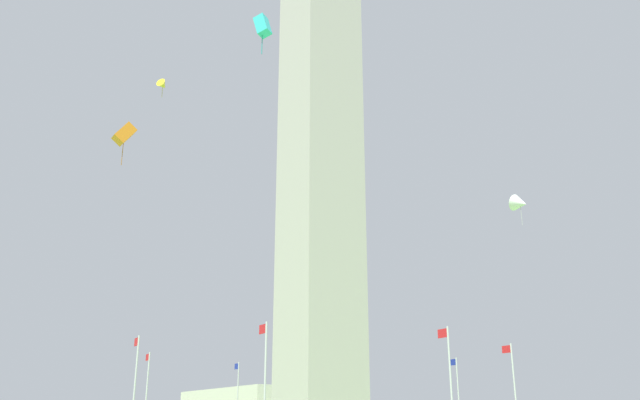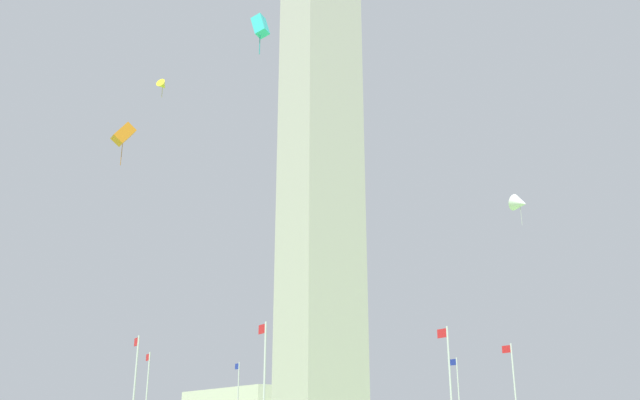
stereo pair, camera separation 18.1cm
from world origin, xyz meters
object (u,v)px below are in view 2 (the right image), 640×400
at_px(flagpole_n, 238,400).
at_px(flagpole_e, 134,389).
at_px(flagpole_ne, 146,396).
at_px(kite_white_delta, 520,203).
at_px(flagpole_w, 459,398).
at_px(flagpole_se, 264,383).
at_px(kite_yellow_delta, 163,85).
at_px(flagpole_sw, 515,392).
at_px(kite_orange_box, 124,134).
at_px(flagpole_nw, 352,400).
at_px(kite_cyan_box, 260,26).
at_px(obelisk_monument, 320,145).
at_px(flagpole_s, 450,385).

distance_m(flagpole_n, flagpole_e, 24.30).
height_order(flagpole_n, flagpole_ne, same).
bearing_deg(kite_white_delta, flagpole_w, -27.75).
distance_m(flagpole_se, kite_yellow_delta, 31.99).
bearing_deg(flagpole_ne, kite_white_delta, -148.00).
bearing_deg(flagpole_sw, kite_orange_box, 89.89).
relative_size(flagpole_sw, flagpole_nw, 1.00).
xyz_separation_m(flagpole_n, flagpole_sw, (-29.33, -12.15, 0.00)).
bearing_deg(flagpole_ne, flagpole_n, -67.50).
height_order(flagpole_sw, kite_cyan_box, kite_cyan_box).
bearing_deg(flagpole_n, flagpole_w, -135.00).
xyz_separation_m(obelisk_monument, kite_white_delta, (-18.83, -7.24, -10.39)).
height_order(kite_white_delta, kite_cyan_box, kite_white_delta).
bearing_deg(kite_white_delta, obelisk_monument, 21.04).
xyz_separation_m(flagpole_e, flagpole_s, (-17.18, -17.18, 0.00)).
height_order(flagpole_sw, kite_white_delta, kite_white_delta).
bearing_deg(kite_orange_box, obelisk_monument, -62.54).
xyz_separation_m(flagpole_s, kite_white_delta, (-1.71, -7.24, 14.35)).
xyz_separation_m(flagpole_sw, kite_white_delta, (-6.74, 4.91, 14.35)).
bearing_deg(kite_cyan_box, kite_white_delta, -69.64).
xyz_separation_m(flagpole_w, kite_orange_box, (-12.08, 40.32, 15.68)).
bearing_deg(flagpole_sw, kite_cyan_box, 117.24).
bearing_deg(kite_yellow_delta, flagpole_e, 158.33).
height_order(flagpole_sw, kite_orange_box, kite_orange_box).
xyz_separation_m(obelisk_monument, kite_cyan_box, (-29.71, 22.07, -10.18)).
height_order(flagpole_n, flagpole_e, same).
xyz_separation_m(flagpole_e, flagpole_w, (-0.00, -34.36, 0.00)).
relative_size(flagpole_w, kite_yellow_delta, 4.92).
distance_m(flagpole_w, kite_cyan_box, 51.37).
height_order(flagpole_s, kite_yellow_delta, kite_yellow_delta).
distance_m(flagpole_sw, kite_yellow_delta, 42.52).
height_order(flagpole_se, kite_orange_box, kite_orange_box).
bearing_deg(flagpole_sw, kite_yellow_delta, 62.48).
height_order(flagpole_n, flagpole_nw, same).
xyz_separation_m(flagpole_ne, flagpole_s, (-29.33, -12.15, 0.00)).
bearing_deg(kite_white_delta, flagpole_n, 11.35).
xyz_separation_m(flagpole_se, kite_orange_box, (0.07, 10.99, 15.68)).
bearing_deg(flagpole_nw, obelisk_monument, 135.13).
xyz_separation_m(flagpole_ne, kite_white_delta, (-31.04, -19.39, 14.35)).
bearing_deg(obelisk_monument, flagpole_se, 134.87).
relative_size(kite_yellow_delta, kite_orange_box, 0.61).
relative_size(flagpole_e, kite_cyan_box, 4.55).
bearing_deg(kite_cyan_box, flagpole_se, -29.40).
height_order(flagpole_n, flagpole_sw, same).
bearing_deg(flagpole_w, flagpole_sw, 157.50).
bearing_deg(kite_cyan_box, obelisk_monument, -36.61).
bearing_deg(flagpole_se, flagpole_n, -22.50).
relative_size(flagpole_ne, flagpole_se, 1.00).
distance_m(flagpole_se, kite_white_delta, 25.05).
bearing_deg(flagpole_e, kite_cyan_box, 170.67).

